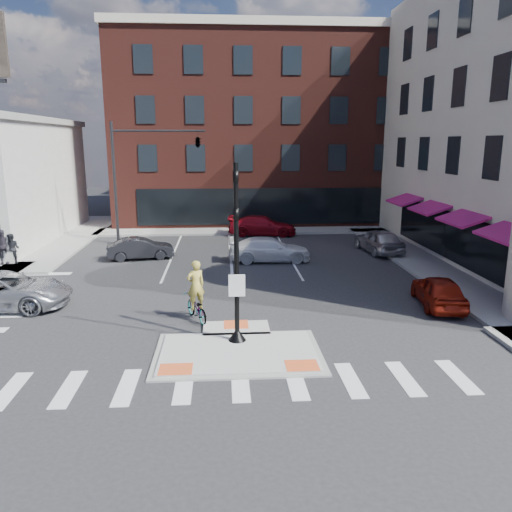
{
  "coord_description": "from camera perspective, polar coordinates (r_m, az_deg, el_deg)",
  "views": [
    {
      "loc": [
        -0.42,
        -15.55,
        6.76
      ],
      "look_at": [
        0.95,
        5.0,
        2.0
      ],
      "focal_mm": 35.0,
      "sensor_mm": 36.0,
      "label": 1
    }
  ],
  "objects": [
    {
      "name": "ground",
      "position": [
        16.96,
        -2.11,
        -10.48
      ],
      "size": [
        120.0,
        120.0,
        0.0
      ],
      "primitive_type": "plane",
      "color": "#28282B",
      "rests_on": "ground"
    },
    {
      "name": "building_far_right",
      "position": [
        70.19,
        4.0,
        12.36
      ],
      "size": [
        12.0,
        12.0,
        12.0
      ],
      "primitive_type": "cube",
      "color": "brown",
      "rests_on": "ground"
    },
    {
      "name": "white_pickup",
      "position": [
        28.64,
        1.54,
        0.76
      ],
      "size": [
        4.72,
        1.93,
        1.37
      ],
      "primitive_type": "imported",
      "rotation": [
        0.0,
        0.0,
        1.57
      ],
      "color": "white",
      "rests_on": "ground"
    },
    {
      "name": "mast_arm_signal",
      "position": [
        33.7,
        -9.21,
        11.91
      ],
      "size": [
        6.1,
        2.24,
        8.0
      ],
      "color": "black",
      "rests_on": "ground"
    },
    {
      "name": "refuge_island",
      "position": [
        16.71,
        -2.09,
        -10.68
      ],
      "size": [
        5.4,
        4.65,
        0.13
      ],
      "color": "gray",
      "rests_on": "ground"
    },
    {
      "name": "bg_car_silver",
      "position": [
        31.78,
        13.87,
        1.72
      ],
      "size": [
        2.3,
        4.58,
        1.5
      ],
      "primitive_type": "imported",
      "rotation": [
        0.0,
        0.0,
        3.27
      ],
      "color": "#B2B4BA",
      "rests_on": "ground"
    },
    {
      "name": "bg_car_red",
      "position": [
        36.54,
        0.71,
        3.49
      ],
      "size": [
        5.12,
        2.51,
        1.43
      ],
      "primitive_type": "imported",
      "rotation": [
        0.0,
        0.0,
        1.47
      ],
      "color": "maroon",
      "rests_on": "ground"
    },
    {
      "name": "pedestrian_a",
      "position": [
        30.44,
        -26.09,
        0.75
      ],
      "size": [
        0.89,
        0.73,
        1.68
      ],
      "primitive_type": "imported",
      "rotation": [
        0.0,
        0.0,
        -0.12
      ],
      "color": "black",
      "rests_on": "sidewalk_nw"
    },
    {
      "name": "sidewalk_e",
      "position": [
        28.7,
        19.33,
        -1.21
      ],
      "size": [
        3.0,
        24.0,
        0.15
      ],
      "primitive_type": "cube",
      "color": "gray",
      "rests_on": "ground"
    },
    {
      "name": "building_far_left",
      "position": [
        67.67,
        -6.98,
        11.43
      ],
      "size": [
        10.0,
        12.0,
        10.0
      ],
      "primitive_type": "cube",
      "color": "slate",
      "rests_on": "ground"
    },
    {
      "name": "bg_car_dark",
      "position": [
        29.93,
        -13.05,
        0.85
      ],
      "size": [
        4.0,
        1.99,
        1.26
      ],
      "primitive_type": "imported",
      "rotation": [
        0.0,
        0.0,
        1.75
      ],
      "color": "#242429",
      "rests_on": "ground"
    },
    {
      "name": "sidewalk_n",
      "position": [
        38.3,
        1.37,
        2.95
      ],
      "size": [
        26.0,
        3.0,
        0.15
      ],
      "primitive_type": "cube",
      "color": "gray",
      "rests_on": "ground"
    },
    {
      "name": "building_n",
      "position": [
        47.68,
        0.31,
        14.26
      ],
      "size": [
        24.4,
        18.4,
        15.5
      ],
      "color": "#522019",
      "rests_on": "ground"
    },
    {
      "name": "cyclist",
      "position": [
        19.33,
        -6.86,
        -5.05
      ],
      "size": [
        1.36,
        2.02,
        2.37
      ],
      "rotation": [
        0.0,
        0.0,
        3.55
      ],
      "color": "#3F3F44",
      "rests_on": "ground"
    },
    {
      "name": "red_sedan",
      "position": [
        22.16,
        20.14,
        -3.77
      ],
      "size": [
        2.09,
        4.08,
        1.33
      ],
      "primitive_type": "imported",
      "rotation": [
        0.0,
        0.0,
        3.0
      ],
      "color": "maroon",
      "rests_on": "ground"
    },
    {
      "name": "pedestrian_b",
      "position": [
        30.6,
        -26.94,
        0.94
      ],
      "size": [
        1.21,
        0.81,
        1.91
      ],
      "primitive_type": "imported",
      "rotation": [
        0.0,
        0.0,
        0.34
      ],
      "color": "#342F39",
      "rests_on": "sidewalk_nw"
    },
    {
      "name": "signal_pole",
      "position": [
        16.55,
        -2.22,
        -2.43
      ],
      "size": [
        0.6,
        0.6,
        5.98
      ],
      "color": "black",
      "rests_on": "refuge_island"
    },
    {
      "name": "silver_suv",
      "position": [
        23.07,
        -26.88,
        -3.54
      ],
      "size": [
        5.5,
        2.73,
        1.5
      ],
      "primitive_type": "imported",
      "rotation": [
        0.0,
        0.0,
        1.53
      ],
      "color": "#AEB0B5",
      "rests_on": "ground"
    }
  ]
}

